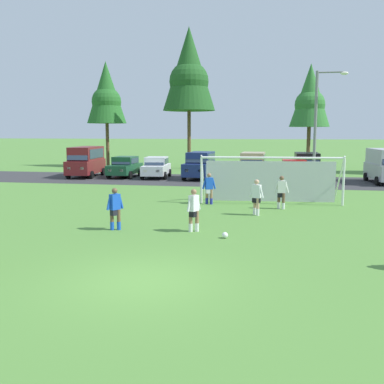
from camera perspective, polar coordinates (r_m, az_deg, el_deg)
The scene contains 20 objects.
ground_plane at distance 25.81m, azimuth 3.07°, elevation -0.55°, with size 400.00×400.00×0.00m, color #518438.
parking_lot_strip at distance 34.16m, azimuth 4.84°, elevation 1.51°, with size 52.00×8.40×0.01m, color #333335.
soccer_ball at distance 15.72m, azimuth 4.33°, elevation -5.64°, with size 0.22×0.22×0.22m.
soccer_goal at distance 23.89m, azimuth 10.18°, elevation 1.78°, with size 7.54×2.47×2.57m.
player_midfield_center at distance 17.10m, azimuth -10.02°, elevation -2.20°, with size 0.55×0.61×1.64m.
player_defender_far at distance 22.85m, azimuth 2.24°, elevation 0.44°, with size 0.73×0.38×1.64m.
player_winger_left at distance 16.56m, azimuth 0.23°, elevation -2.41°, with size 0.46×0.67×1.64m.
player_winger_right at distance 20.04m, azimuth 8.42°, elevation -0.69°, with size 0.69×0.41×1.64m.
player_trailing_back at distance 21.88m, azimuth 11.59°, elevation -0.04°, with size 0.75×0.30×1.64m.
parked_car_slot_far_left at distance 37.90m, azimuth -13.68°, elevation 3.98°, with size 2.44×4.92×2.52m.
parked_car_slot_left at distance 36.94m, azimuth -8.75°, elevation 3.29°, with size 2.13×4.25×1.72m.
parked_car_slot_center_left at distance 36.04m, azimuth -4.68°, elevation 3.24°, with size 2.29×4.33×1.72m.
parked_car_slot_center at distance 35.21m, azimuth 1.09°, elevation 3.54°, with size 2.40×4.73×2.16m.
parked_car_slot_center_right at distance 34.64m, azimuth 7.96°, elevation 3.40°, with size 2.27×4.67×2.16m.
parked_car_slot_right at distance 33.31m, azimuth 13.16°, elevation 2.68°, with size 2.12×4.25×1.72m.
parked_car_slot_far_right at distance 35.03m, azimuth 14.75°, elevation 3.26°, with size 2.14×4.60×2.16m.
tree_left_edge at distance 49.01m, azimuth -11.14°, elevation 12.38°, with size 4.22×4.22×11.26m.
tree_mid_left at distance 45.56m, azimuth -0.39°, elevation 15.44°, with size 5.32×5.32×14.18m.
tree_center_back at distance 44.02m, azimuth 15.18°, elevation 11.82°, with size 3.82×3.82×10.19m.
street_lamp at distance 28.64m, azimuth 16.14°, elevation 7.79°, with size 2.00×0.32×7.49m.
Camera 1 is at (3.15, -10.34, 3.78)m, focal length 40.82 mm.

